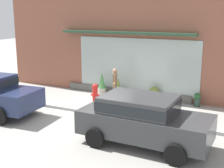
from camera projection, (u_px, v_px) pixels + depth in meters
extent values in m
plane|color=#9E9B93|center=(97.00, 113.00, 12.68)|extent=(60.00, 60.00, 0.00)
cube|color=#B2B2AD|center=(95.00, 113.00, 12.50)|extent=(14.00, 0.24, 0.12)
cube|color=#935642|center=(128.00, 40.00, 14.87)|extent=(14.00, 0.36, 5.43)
cube|color=#ADBCB7|center=(136.00, 66.00, 14.74)|extent=(6.11, 0.03, 2.60)
cube|color=#2D5138|center=(125.00, 33.00, 14.48)|extent=(6.71, 0.56, 0.12)
cube|color=#605E59|center=(126.00, 92.00, 15.25)|extent=(6.51, 0.20, 0.36)
cylinder|color=red|center=(95.00, 104.00, 13.84)|extent=(0.35, 0.35, 0.06)
cylinder|color=red|center=(95.00, 96.00, 13.75)|extent=(0.23, 0.23, 0.69)
sphere|color=red|center=(95.00, 87.00, 13.66)|extent=(0.26, 0.26, 0.26)
cylinder|color=red|center=(92.00, 95.00, 13.81)|extent=(0.10, 0.09, 0.09)
cylinder|color=red|center=(98.00, 95.00, 13.68)|extent=(0.10, 0.09, 0.09)
cylinder|color=red|center=(93.00, 96.00, 13.61)|extent=(0.09, 0.10, 0.09)
cylinder|color=#475675|center=(115.00, 94.00, 14.02)|extent=(0.12, 0.12, 0.78)
cylinder|color=#475675|center=(115.00, 94.00, 14.16)|extent=(0.12, 0.12, 0.78)
cube|color=brown|center=(115.00, 79.00, 13.93)|extent=(0.30, 0.34, 0.58)
sphere|color=#A37556|center=(115.00, 71.00, 13.84)|extent=(0.21, 0.21, 0.21)
cylinder|color=brown|center=(115.00, 80.00, 13.74)|extent=(0.08, 0.08, 0.56)
cylinder|color=brown|center=(115.00, 78.00, 14.12)|extent=(0.08, 0.08, 0.56)
cube|color=#846647|center=(114.00, 86.00, 13.71)|extent=(0.19, 0.26, 0.28)
cylinder|color=black|center=(29.00, 103.00, 12.84)|extent=(0.69, 0.23, 0.67)
cube|color=#383A3D|center=(144.00, 124.00, 9.47)|extent=(4.07, 1.82, 0.74)
cube|color=#383A3D|center=(139.00, 105.00, 9.42)|extent=(2.25, 1.63, 0.53)
cube|color=#1E2328|center=(139.00, 105.00, 9.42)|extent=(2.29, 1.65, 0.29)
cylinder|color=black|center=(191.00, 133.00, 9.75)|extent=(0.62, 0.20, 0.62)
cylinder|color=black|center=(175.00, 155.00, 8.23)|extent=(0.62, 0.20, 0.62)
cylinder|color=black|center=(120.00, 120.00, 10.87)|extent=(0.62, 0.20, 0.62)
cylinder|color=black|center=(95.00, 138.00, 9.36)|extent=(0.62, 0.20, 0.62)
cylinder|color=#33473D|center=(118.00, 94.00, 14.94)|extent=(0.40, 0.40, 0.30)
cone|color=olive|center=(118.00, 85.00, 14.83)|extent=(0.36, 0.36, 0.68)
cylinder|color=#33473D|center=(154.00, 98.00, 14.34)|extent=(0.32, 0.32, 0.26)
sphere|color=olive|center=(154.00, 91.00, 14.27)|extent=(0.46, 0.46, 0.46)
cylinder|color=#33473D|center=(197.00, 102.00, 13.50)|extent=(0.27, 0.27, 0.36)
sphere|color=#23562D|center=(198.00, 96.00, 13.44)|extent=(0.29, 0.29, 0.29)
sphere|color=orange|center=(196.00, 95.00, 13.43)|extent=(0.07, 0.07, 0.07)
cylinder|color=#B7B2A3|center=(102.00, 92.00, 15.32)|extent=(0.41, 0.41, 0.37)
cone|color=#4C934C|center=(102.00, 80.00, 15.19)|extent=(0.37, 0.37, 0.77)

